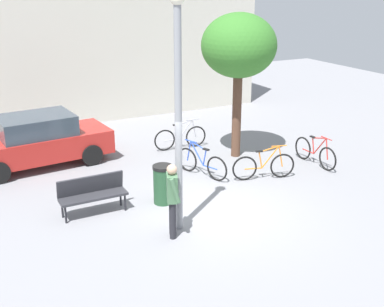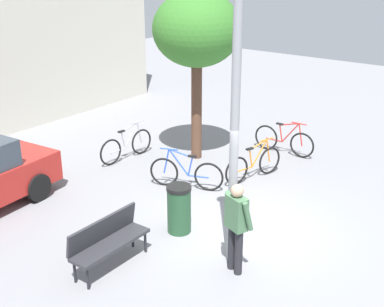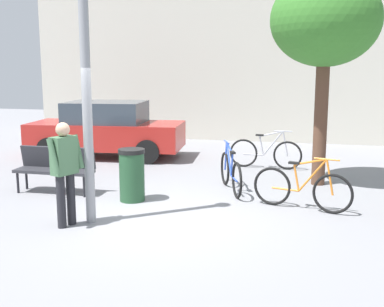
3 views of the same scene
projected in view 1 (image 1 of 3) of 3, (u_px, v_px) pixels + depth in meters
name	position (u px, v px, depth m)	size (l,w,h in m)	color
ground_plane	(207.00, 210.00, 11.95)	(36.00, 36.00, 0.00)	gray
building_facade	(87.00, 33.00, 19.00)	(14.15, 2.00, 6.63)	beige
lamppost	(178.00, 106.00, 10.17)	(0.28, 0.28, 5.09)	gray
person_by_lamppost	(172.00, 196.00, 10.44)	(0.44, 0.63, 1.67)	#232328
park_bench	(92.00, 192.00, 11.66)	(1.60, 0.48, 0.92)	#2D2D33
plaza_tree	(239.00, 47.00, 14.50)	(2.25, 2.25, 4.41)	brown
bicycle_blue	(202.00, 163.00, 13.93)	(0.71, 1.70, 0.97)	black
bicycle_silver	(181.00, 137.00, 16.18)	(1.81, 0.20, 0.97)	black
bicycle_red	(315.00, 153.00, 14.77)	(0.08, 1.81, 0.97)	black
bicycle_orange	(264.00, 166.00, 13.71)	(1.75, 0.55, 0.97)	black
parked_car_red	(38.00, 141.00, 14.58)	(4.34, 2.11, 1.55)	#AD231E
trash_bin	(163.00, 184.00, 12.20)	(0.50, 0.50, 1.00)	#234C2D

